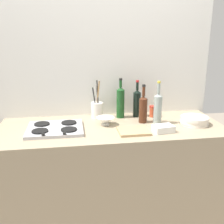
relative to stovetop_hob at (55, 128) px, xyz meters
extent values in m
plane|color=gray|center=(0.45, 0.02, -0.91)|extent=(6.00, 6.00, 0.00)
cube|color=tan|center=(0.45, 0.02, -0.46)|extent=(1.80, 0.70, 0.90)
cube|color=white|center=(0.45, 0.40, 0.14)|extent=(1.90, 0.06, 2.12)
cube|color=#B2B2B7|center=(0.00, 0.00, 0.00)|extent=(0.42, 0.36, 0.02)
cylinder|color=black|center=(-0.11, -0.08, 0.01)|extent=(0.12, 0.12, 0.01)
cylinder|color=black|center=(0.11, -0.08, 0.01)|extent=(0.12, 0.12, 0.01)
cylinder|color=black|center=(-0.11, 0.08, 0.01)|extent=(0.12, 0.12, 0.01)
cylinder|color=black|center=(0.11, 0.08, 0.01)|extent=(0.12, 0.12, 0.01)
cylinder|color=black|center=(-0.07, -0.16, 0.02)|extent=(0.02, 0.02, 0.02)
cylinder|color=black|center=(0.07, -0.16, 0.02)|extent=(0.02, 0.02, 0.02)
cylinder|color=silver|center=(1.12, -0.03, -0.01)|extent=(0.22, 0.22, 0.01)
cylinder|color=silver|center=(1.11, -0.02, 0.00)|extent=(0.22, 0.22, 0.01)
cylinder|color=silver|center=(1.12, -0.02, 0.02)|extent=(0.22, 0.22, 0.01)
cylinder|color=silver|center=(1.12, -0.03, 0.03)|extent=(0.22, 0.22, 0.01)
cylinder|color=silver|center=(1.12, -0.03, 0.04)|extent=(0.22, 0.22, 0.01)
cylinder|color=black|center=(0.70, 0.26, 0.09)|extent=(0.07, 0.07, 0.22)
cone|color=black|center=(0.70, 0.26, 0.21)|extent=(0.07, 0.07, 0.02)
cylinder|color=black|center=(0.70, 0.26, 0.26)|extent=(0.02, 0.02, 0.07)
cylinder|color=#B21E1E|center=(0.70, 0.26, 0.30)|extent=(0.03, 0.03, 0.02)
cylinder|color=#19471E|center=(0.55, 0.25, 0.11)|extent=(0.07, 0.07, 0.25)
cone|color=#19471E|center=(0.55, 0.25, 0.24)|extent=(0.07, 0.07, 0.02)
cylinder|color=#19471E|center=(0.55, 0.25, 0.29)|extent=(0.02, 0.02, 0.06)
cylinder|color=black|center=(0.55, 0.25, 0.33)|extent=(0.03, 0.03, 0.02)
cylinder|color=#472314|center=(0.71, 0.08, 0.09)|extent=(0.07, 0.07, 0.20)
cone|color=#472314|center=(0.71, 0.08, 0.20)|extent=(0.07, 0.07, 0.02)
cylinder|color=#472314|center=(0.71, 0.08, 0.25)|extent=(0.02, 0.02, 0.08)
cylinder|color=black|center=(0.71, 0.08, 0.30)|extent=(0.03, 0.03, 0.02)
cylinder|color=gray|center=(0.82, 0.03, 0.10)|extent=(0.07, 0.07, 0.23)
cone|color=gray|center=(0.82, 0.03, 0.23)|extent=(0.07, 0.07, 0.02)
cylinder|color=gray|center=(0.82, 0.03, 0.28)|extent=(0.02, 0.02, 0.08)
cylinder|color=gold|center=(0.82, 0.03, 0.33)|extent=(0.03, 0.03, 0.02)
cylinder|color=white|center=(0.40, 0.07, -0.01)|extent=(0.07, 0.07, 0.01)
cone|color=white|center=(0.40, 0.07, 0.02)|extent=(0.15, 0.15, 0.05)
cube|color=white|center=(0.81, -0.16, 0.01)|extent=(0.16, 0.13, 0.05)
cylinder|color=silver|center=(0.35, 0.27, 0.05)|extent=(0.10, 0.10, 0.14)
cylinder|color=#262626|center=(0.36, 0.26, 0.18)|extent=(0.02, 0.04, 0.28)
cylinder|color=#B7B7B2|center=(0.35, 0.27, 0.16)|extent=(0.03, 0.02, 0.23)
cylinder|color=#262626|center=(0.33, 0.27, 0.15)|extent=(0.04, 0.04, 0.21)
cylinder|color=#997247|center=(0.36, 0.26, 0.18)|extent=(0.04, 0.02, 0.27)
cylinder|color=#C64C2D|center=(0.84, 0.22, 0.03)|extent=(0.06, 0.06, 0.09)
cylinder|color=red|center=(0.84, 0.22, 0.08)|extent=(0.06, 0.06, 0.01)
cube|color=tan|center=(0.58, -0.13, -0.01)|extent=(0.23, 0.20, 0.02)
camera|label=1|loc=(0.14, -1.99, 0.71)|focal=43.22mm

